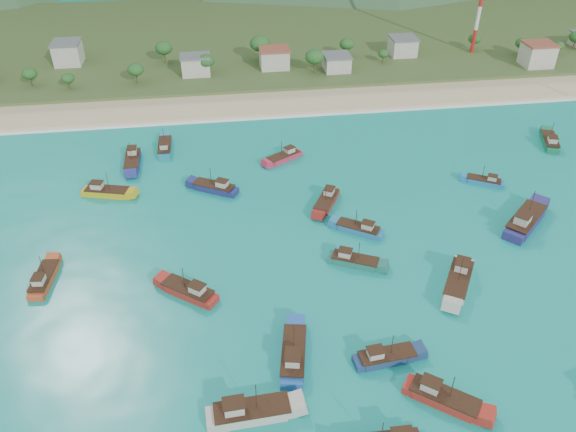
{
  "coord_description": "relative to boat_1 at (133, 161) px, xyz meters",
  "views": [
    {
      "loc": [
        -19.91,
        -70.7,
        65.84
      ],
      "look_at": [
        -7.45,
        18.0,
        3.0
      ],
      "focal_mm": 35.0,
      "sensor_mm": 36.0,
      "label": 1
    }
  ],
  "objects": [
    {
      "name": "ground",
      "position": [
        40.04,
        -48.48,
        -0.77
      ],
      "size": [
        600.0,
        600.0,
        0.0
      ],
      "primitive_type": "plane",
      "color": "#0C8784",
      "rests_on": "ground"
    },
    {
      "name": "beach",
      "position": [
        40.04,
        30.52,
        -0.77
      ],
      "size": [
        400.0,
        18.0,
        1.2
      ],
      "primitive_type": "cube",
      "color": "beige",
      "rests_on": "ground"
    },
    {
      "name": "vegetation",
      "position": [
        44.27,
        55.36,
        4.49
      ],
      "size": [
        280.91,
        25.51,
        9.34
      ],
      "color": "#235623",
      "rests_on": "ground"
    },
    {
      "name": "boat_12",
      "position": [
        42.36,
        -65.57,
        -0.14
      ],
      "size": [
        9.78,
        3.71,
        5.65
      ],
      "rotation": [
        0.0,
        0.0,
        4.81
      ],
      "color": "navy",
      "rests_on": "ground"
    },
    {
      "name": "boat_13",
      "position": [
        42.96,
        -42.97,
        -0.15
      ],
      "size": [
        9.69,
        6.61,
        5.57
      ],
      "rotation": [
        0.0,
        0.0,
        4.26
      ],
      "color": "#1F695B",
      "rests_on": "ground"
    },
    {
      "name": "boat_4",
      "position": [
        35.51,
        -2.9,
        -0.17
      ],
      "size": [
        9.39,
        7.19,
        5.5
      ],
      "rotation": [
        0.0,
        0.0,
        2.12
      ],
      "color": "#B92943",
      "rests_on": "ground"
    },
    {
      "name": "boat_29",
      "position": [
        7.23,
        5.87,
        -0.08
      ],
      "size": [
        2.99,
        10.09,
        5.96
      ],
      "rotation": [
        0.0,
        0.0,
        6.28
      ],
      "color": "teal",
      "rests_on": "ground"
    },
    {
      "name": "land",
      "position": [
        40.04,
        91.52,
        -0.77
      ],
      "size": [
        400.0,
        110.0,
        2.4
      ],
      "primitive_type": "cube",
      "color": "#385123",
      "rests_on": "ground"
    },
    {
      "name": "boat_3",
      "position": [
        59.52,
        -51.01,
        0.11
      ],
      "size": [
        9.23,
        11.99,
        7.04
      ],
      "rotation": [
        0.0,
        0.0,
        2.59
      ],
      "color": "beige",
      "rests_on": "ground"
    },
    {
      "name": "boat_5",
      "position": [
        18.73,
        -14.49,
        -0.08
      ],
      "size": [
        10.3,
        7.59,
        5.99
      ],
      "rotation": [
        0.0,
        0.0,
        1.06
      ],
      "color": "navy",
      "rests_on": "ground"
    },
    {
      "name": "boat_20",
      "position": [
        -4.46,
        -12.96,
        -0.07
      ],
      "size": [
        10.61,
        5.57,
        6.01
      ],
      "rotation": [
        0.0,
        0.0,
        4.45
      ],
      "color": "gold",
      "rests_on": "ground"
    },
    {
      "name": "boat_25",
      "position": [
        -11.75,
        -40.37,
        -0.13
      ],
      "size": [
        3.85,
        9.86,
        5.68
      ],
      "rotation": [
        0.0,
        0.0,
        6.18
      ],
      "color": "#AC4422",
      "rests_on": "ground"
    },
    {
      "name": "boat_27",
      "position": [
        48.11,
        -73.76,
        -0.03
      ],
      "size": [
        10.32,
        8.94,
        6.26
      ],
      "rotation": [
        0.0,
        0.0,
        4.06
      ],
      "color": "#AC271D",
      "rests_on": "ground"
    },
    {
      "name": "boat_1",
      "position": [
        0.0,
        0.0,
        0.0
      ],
      "size": [
        3.43,
        10.91,
        6.41
      ],
      "rotation": [
        0.0,
        0.0,
        3.16
      ],
      "color": "navy",
      "rests_on": "ground"
    },
    {
      "name": "boat_2",
      "position": [
        41.77,
        -23.17,
        -0.1
      ],
      "size": [
        7.34,
        10.09,
        5.85
      ],
      "rotation": [
        0.0,
        0.0,
        2.64
      ],
      "color": "maroon",
      "rests_on": "ground"
    },
    {
      "name": "boat_16",
      "position": [
        78.23,
        -19.78,
        -0.29
      ],
      "size": [
        8.27,
        6.13,
        4.82
      ],
      "rotation": [
        0.0,
        0.0,
        1.05
      ],
      "color": "#1C70B0",
      "rests_on": "ground"
    },
    {
      "name": "surf_line",
      "position": [
        40.04,
        21.02,
        -0.77
      ],
      "size": [
        400.0,
        2.5,
        0.08
      ],
      "primitive_type": "cube",
      "color": "white",
      "rests_on": "ground"
    },
    {
      "name": "boat_21",
      "position": [
        102.17,
        -4.44,
        -0.05
      ],
      "size": [
        6.36,
        10.8,
        6.13
      ],
      "rotation": [
        0.0,
        0.0,
        5.94
      ],
      "color": "#106541",
      "rests_on": "ground"
    },
    {
      "name": "boat_19",
      "position": [
        46.2,
        -33.56,
        -0.17
      ],
      "size": [
        9.3,
        7.39,
        5.5
      ],
      "rotation": [
        0.0,
        0.0,
        0.99
      ],
      "color": "#226CA2",
      "rests_on": "ground"
    },
    {
      "name": "boat_10",
      "position": [
        13.29,
        -47.11,
        -0.06
      ],
      "size": [
        10.07,
        8.7,
        6.11
      ],
      "rotation": [
        0.0,
        0.0,
        0.92
      ],
      "color": "maroon",
      "rests_on": "ground"
    },
    {
      "name": "boat_11",
      "position": [
        79.35,
        -36.17,
        0.31
      ],
      "size": [
        12.79,
        12.33,
        8.11
      ],
      "rotation": [
        0.0,
        0.0,
        5.46
      ],
      "color": "navy",
      "rests_on": "ground"
    },
    {
      "name": "boat_8",
      "position": [
        21.59,
        -72.38,
        0.07
      ],
      "size": [
        11.7,
        3.99,
        6.82
      ],
      "rotation": [
        0.0,
        0.0,
        4.76
      ],
      "color": "beige",
      "rests_on": "ground"
    },
    {
      "name": "boat_22",
      "position": [
        28.8,
        -63.35,
        0.05
      ],
      "size": [
        5.54,
        11.8,
        6.71
      ],
      "rotation": [
        0.0,
        0.0,
        6.08
      ],
      "color": "#2052A2",
      "rests_on": "ground"
    },
    {
      "name": "village",
      "position": [
        50.04,
        55.09,
        3.72
      ],
      "size": [
        214.02,
        31.28,
        6.8
      ],
      "color": "beige",
      "rests_on": "ground"
    }
  ]
}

